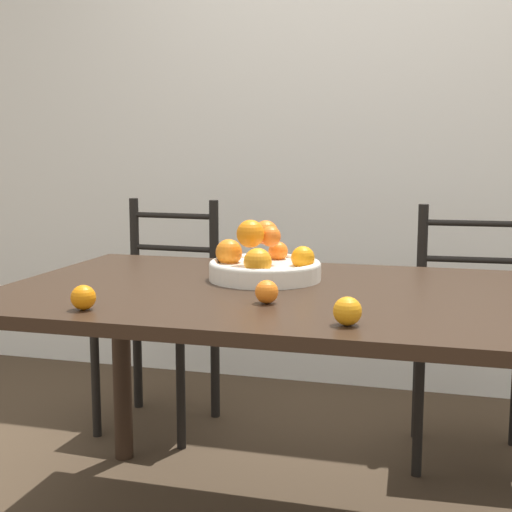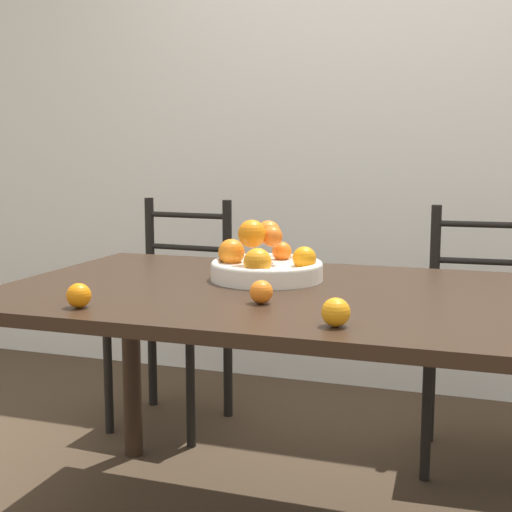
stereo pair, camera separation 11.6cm
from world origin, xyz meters
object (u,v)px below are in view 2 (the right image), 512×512
(fruit_bowl, at_px, (265,264))
(orange_loose_2, at_px, (79,295))
(chair_right, at_px, (484,343))
(chair_left, at_px, (174,317))
(orange_loose_1, at_px, (261,292))
(orange_loose_0, at_px, (336,312))

(fruit_bowl, distance_m, orange_loose_2, 0.61)
(chair_right, bearing_deg, chair_left, 176.93)
(orange_loose_2, bearing_deg, orange_loose_1, 24.85)
(fruit_bowl, bearing_deg, orange_loose_0, -56.95)
(orange_loose_1, relative_size, orange_loose_2, 0.98)
(orange_loose_2, distance_m, chair_right, 1.57)
(orange_loose_0, bearing_deg, chair_left, 129.14)
(fruit_bowl, bearing_deg, chair_left, 133.11)
(fruit_bowl, distance_m, chair_right, 0.99)
(orange_loose_1, height_order, chair_left, chair_left)
(fruit_bowl, bearing_deg, orange_loose_2, -121.83)
(fruit_bowl, xyz_separation_m, chair_left, (-0.63, 0.67, -0.37))
(orange_loose_2, height_order, chair_right, chair_right)
(fruit_bowl, height_order, orange_loose_2, fruit_bowl)
(orange_loose_1, xyz_separation_m, chair_left, (-0.72, 1.00, -0.35))
(orange_loose_2, bearing_deg, chair_right, 51.19)
(orange_loose_0, distance_m, chair_left, 1.55)
(fruit_bowl, xyz_separation_m, chair_right, (0.63, 0.67, -0.37))
(orange_loose_2, xyz_separation_m, chair_right, (0.96, 1.19, -0.35))
(chair_right, bearing_deg, fruit_bowl, -136.48)
(fruit_bowl, xyz_separation_m, orange_loose_0, (0.33, -0.50, -0.02))
(fruit_bowl, relative_size, chair_left, 0.36)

